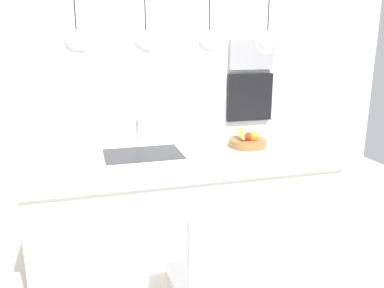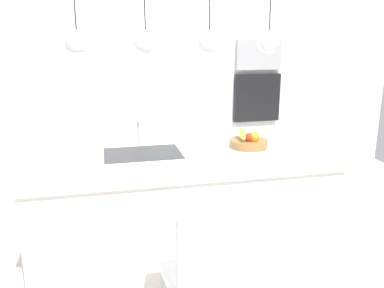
{
  "view_description": "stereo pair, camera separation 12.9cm",
  "coord_description": "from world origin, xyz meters",
  "px_view_note": "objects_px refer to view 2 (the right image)",
  "views": [
    {
      "loc": [
        -0.67,
        -2.76,
        1.7
      ],
      "look_at": [
        0.1,
        0.0,
        0.93
      ],
      "focal_mm": 36.83,
      "sensor_mm": 36.0,
      "label": 1
    },
    {
      "loc": [
        -0.55,
        -2.79,
        1.7
      ],
      "look_at": [
        0.1,
        0.0,
        0.93
      ],
      "focal_mm": 36.83,
      "sensor_mm": 36.0,
      "label": 2
    }
  ],
  "objects_px": {
    "oven": "(257,98)",
    "fruit_bowl": "(248,142)",
    "microwave": "(258,55)",
    "chair_near": "(209,271)"
  },
  "relations": [
    {
      "from": "chair_near",
      "to": "microwave",
      "type": "bearing_deg",
      "value": 63.37
    },
    {
      "from": "fruit_bowl",
      "to": "oven",
      "type": "height_order",
      "value": "oven"
    },
    {
      "from": "fruit_bowl",
      "to": "oven",
      "type": "relative_size",
      "value": 0.52
    },
    {
      "from": "chair_near",
      "to": "oven",
      "type": "bearing_deg",
      "value": 63.37
    },
    {
      "from": "microwave",
      "to": "chair_near",
      "type": "xyz_separation_m",
      "value": [
        -1.29,
        -2.57,
        -1.03
      ]
    },
    {
      "from": "fruit_bowl",
      "to": "chair_near",
      "type": "xyz_separation_m",
      "value": [
        -0.58,
        -0.98,
        -0.43
      ]
    },
    {
      "from": "oven",
      "to": "fruit_bowl",
      "type": "bearing_deg",
      "value": -113.97
    },
    {
      "from": "fruit_bowl",
      "to": "chair_near",
      "type": "height_order",
      "value": "fruit_bowl"
    },
    {
      "from": "fruit_bowl",
      "to": "oven",
      "type": "bearing_deg",
      "value": 66.03
    },
    {
      "from": "fruit_bowl",
      "to": "microwave",
      "type": "height_order",
      "value": "microwave"
    }
  ]
}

